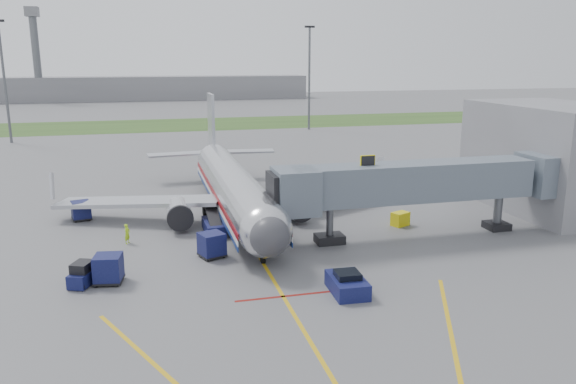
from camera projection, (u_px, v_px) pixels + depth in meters
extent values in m
plane|color=#565659|center=(269.00, 273.00, 38.10)|extent=(400.00, 400.00, 0.00)
cube|color=#2D4C1E|center=(180.00, 125.00, 122.87)|extent=(300.00, 25.00, 0.01)
cube|color=gold|center=(276.00, 284.00, 36.21)|extent=(0.25, 50.00, 0.01)
cube|color=maroon|center=(283.00, 296.00, 34.33)|extent=(6.00, 0.25, 0.01)
cube|color=gold|center=(458.00, 369.00, 26.36)|extent=(9.52, 20.04, 0.01)
cylinder|color=silver|center=(233.00, 187.00, 51.60)|extent=(3.80, 28.00, 3.80)
sphere|color=silver|center=(266.00, 231.00, 38.41)|extent=(3.80, 3.80, 3.80)
sphere|color=#38383D|center=(270.00, 236.00, 37.19)|extent=(2.74, 2.74, 2.74)
cube|color=black|center=(267.00, 225.00, 37.91)|extent=(2.20, 1.20, 0.55)
cone|color=silver|center=(212.00, 157.00, 67.14)|extent=(3.80, 5.00, 3.80)
cube|color=#B7BAC1|center=(211.00, 124.00, 65.74)|extent=(0.35, 4.20, 7.00)
cube|color=#B7BAC1|center=(139.00, 202.00, 49.75)|extent=(15.10, 8.59, 1.13)
cube|color=#B7BAC1|center=(321.00, 191.00, 53.86)|extent=(15.10, 8.59, 1.13)
cylinder|color=silver|center=(179.00, 213.00, 47.83)|extent=(2.10, 3.60, 2.10)
cylinder|color=silver|center=(296.00, 205.00, 50.34)|extent=(2.10, 3.60, 2.10)
cube|color=maroon|center=(254.00, 189.00, 52.14)|extent=(0.05, 28.00, 0.45)
cube|color=navy|center=(254.00, 198.00, 52.35)|extent=(0.05, 28.00, 0.35)
cylinder|color=black|center=(263.00, 259.00, 39.91)|extent=(0.28, 0.70, 0.70)
cylinder|color=black|center=(205.00, 211.00, 51.96)|extent=(0.50, 1.00, 1.00)
cylinder|color=black|center=(260.00, 207.00, 53.22)|extent=(0.50, 1.00, 1.00)
cube|color=slate|center=(413.00, 181.00, 44.88)|extent=(20.00, 3.00, 3.00)
cube|color=slate|center=(295.00, 191.00, 42.56)|extent=(3.20, 3.60, 3.40)
cube|color=black|center=(280.00, 192.00, 42.27)|extent=(1.60, 3.00, 2.80)
cube|color=yellow|center=(368.00, 162.00, 43.49)|extent=(1.20, 0.15, 1.00)
cylinder|color=#595B60|center=(330.00, 224.00, 43.90)|extent=(0.56, 0.56, 3.10)
cube|color=black|center=(330.00, 239.00, 44.18)|extent=(2.20, 1.60, 0.70)
cylinder|color=#595B60|center=(498.00, 211.00, 47.53)|extent=(0.70, 0.70, 3.10)
cube|color=black|center=(497.00, 226.00, 47.82)|extent=(1.80, 1.80, 0.60)
cube|color=slate|center=(542.00, 174.00, 47.78)|extent=(3.00, 4.00, 3.40)
cube|color=slate|center=(552.00, 157.00, 53.61)|extent=(10.00, 16.00, 10.00)
cylinder|color=#595B60|center=(5.00, 84.00, 94.45)|extent=(0.44, 0.44, 20.00)
cylinder|color=#595B60|center=(309.00, 80.00, 112.47)|extent=(0.44, 0.44, 20.00)
cube|color=black|center=(310.00, 27.00, 110.09)|extent=(2.00, 0.40, 0.40)
cube|color=slate|center=(135.00, 88.00, 194.88)|extent=(120.00, 14.00, 8.00)
cylinder|color=#595B60|center=(37.00, 59.00, 180.59)|extent=(2.40, 2.40, 28.00)
cube|color=slate|center=(32.00, 12.00, 177.21)|extent=(4.00, 4.00, 3.00)
cube|color=#0E103E|center=(347.00, 285.00, 34.79)|extent=(2.16, 3.39, 1.01)
cube|color=black|center=(347.00, 275.00, 34.64)|extent=(1.53, 1.53, 0.46)
cylinder|color=black|center=(340.00, 296.00, 33.52)|extent=(0.23, 0.74, 0.73)
cylinder|color=black|center=(366.00, 294.00, 33.86)|extent=(0.23, 0.74, 0.73)
cylinder|color=black|center=(329.00, 281.00, 35.79)|extent=(0.23, 0.74, 0.73)
cylinder|color=black|center=(354.00, 279.00, 36.13)|extent=(0.23, 0.74, 0.73)
cube|color=#0E103E|center=(83.00, 278.00, 36.01)|extent=(1.90, 2.46, 0.88)
cube|color=black|center=(82.00, 267.00, 35.84)|extent=(1.52, 1.70, 0.61)
cylinder|color=black|center=(71.00, 286.00, 35.38)|extent=(0.35, 0.48, 0.44)
cylinder|color=black|center=(84.00, 287.00, 35.25)|extent=(0.35, 0.48, 0.44)
cylinder|color=black|center=(83.00, 276.00, 36.89)|extent=(0.35, 0.48, 0.44)
cylinder|color=black|center=(96.00, 277.00, 36.77)|extent=(0.35, 0.48, 0.44)
cube|color=#0E103E|center=(212.00, 244.00, 40.92)|extent=(2.09, 2.09, 1.64)
cube|color=black|center=(212.00, 255.00, 41.11)|extent=(2.16, 2.16, 0.13)
cylinder|color=black|center=(208.00, 259.00, 40.26)|extent=(0.32, 0.36, 0.30)
cylinder|color=black|center=(224.00, 256.00, 40.95)|extent=(0.32, 0.36, 0.30)
cylinder|color=black|center=(200.00, 254.00, 41.28)|extent=(0.32, 0.36, 0.30)
cylinder|color=black|center=(216.00, 251.00, 41.97)|extent=(0.32, 0.36, 0.30)
cube|color=#0E103E|center=(108.00, 268.00, 36.20)|extent=(1.94, 1.94, 1.69)
cube|color=black|center=(109.00, 280.00, 36.39)|extent=(2.00, 2.00, 0.13)
cylinder|color=black|center=(97.00, 285.00, 35.71)|extent=(0.29, 0.34, 0.31)
cylinder|color=black|center=(118.00, 284.00, 35.83)|extent=(0.29, 0.34, 0.31)
cylinder|color=black|center=(101.00, 277.00, 36.98)|extent=(0.29, 0.34, 0.31)
cylinder|color=black|center=(122.00, 276.00, 37.10)|extent=(0.29, 0.34, 0.31)
cube|color=#0E103E|center=(81.00, 210.00, 50.37)|extent=(1.87, 1.87, 1.55)
cube|color=black|center=(82.00, 218.00, 50.55)|extent=(1.93, 1.93, 0.12)
cylinder|color=black|center=(76.00, 221.00, 49.77)|extent=(0.28, 0.32, 0.28)
cylinder|color=black|center=(90.00, 219.00, 50.33)|extent=(0.28, 0.32, 0.28)
cylinder|color=black|center=(74.00, 218.00, 50.80)|extent=(0.28, 0.32, 0.28)
cylinder|color=black|center=(88.00, 216.00, 51.35)|extent=(0.28, 0.32, 0.28)
cube|color=#0E103E|center=(214.00, 227.00, 46.81)|extent=(1.64, 3.96, 0.98)
cube|color=black|center=(212.00, 213.00, 47.08)|extent=(1.11, 4.42, 1.54)
cylinder|color=black|center=(210.00, 235.00, 45.39)|extent=(0.26, 0.62, 0.61)
cylinder|color=black|center=(223.00, 233.00, 45.68)|extent=(0.26, 0.62, 0.61)
cylinder|color=black|center=(205.00, 225.00, 48.03)|extent=(0.26, 0.62, 0.61)
cylinder|color=black|center=(218.00, 224.00, 48.33)|extent=(0.26, 0.62, 0.61)
cube|color=yellow|center=(400.00, 219.00, 48.75)|extent=(1.76, 1.51, 1.19)
cylinder|color=black|center=(396.00, 225.00, 48.56)|extent=(0.30, 0.35, 0.30)
cylinder|color=black|center=(404.00, 223.00, 49.16)|extent=(0.30, 0.35, 0.30)
imported|color=#ADE41A|center=(127.00, 234.00, 43.98)|extent=(0.63, 0.69, 1.59)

